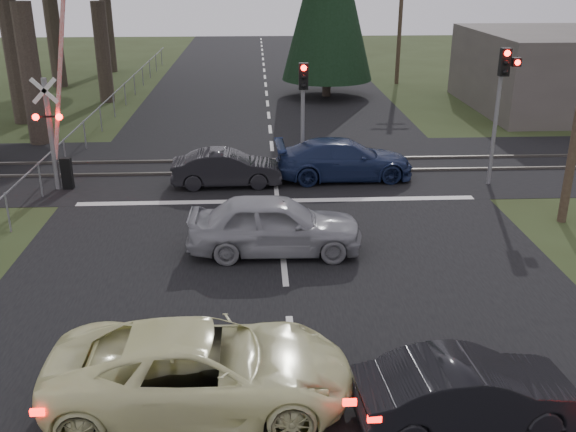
{
  "coord_description": "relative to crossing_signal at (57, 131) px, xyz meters",
  "views": [
    {
      "loc": [
        -0.64,
        -11.49,
        7.22
      ],
      "look_at": [
        0.11,
        3.55,
        1.3
      ],
      "focal_mm": 40.0,
      "sensor_mm": 36.0,
      "label": 1
    }
  ],
  "objects": [
    {
      "name": "fence_left",
      "position": [
        -0.53,
        12.71,
        -2.06
      ],
      "size": [
        0.1,
        36.0,
        1.2
      ],
      "primitive_type": null,
      "color": "slate",
      "rests_on": "ground"
    },
    {
      "name": "utility_pole_mid",
      "position": [
        15.77,
        20.21,
        2.67
      ],
      "size": [
        1.8,
        0.26,
        9.0
      ],
      "color": "#4C3D2D",
      "rests_on": "ground"
    },
    {
      "name": "silver_car",
      "position": [
        7.07,
        -5.54,
        -1.27
      ],
      "size": [
        4.66,
        1.97,
        1.57
      ],
      "primitive_type": "imported",
      "rotation": [
        0.0,
        0.0,
        1.55
      ],
      "color": "gray",
      "rests_on": "ground"
    },
    {
      "name": "rail_corridor",
      "position": [
        7.27,
        2.21,
        -2.05
      ],
      "size": [
        120.0,
        8.0,
        0.01
      ],
      "primitive_type": "cube",
      "color": "black",
      "rests_on": "ground"
    },
    {
      "name": "rail_near",
      "position": [
        7.27,
        1.41,
        -2.01
      ],
      "size": [
        120.0,
        0.12,
        0.1
      ],
      "primitive_type": "cube",
      "color": "#59544C",
      "rests_on": "ground"
    },
    {
      "name": "rail_far",
      "position": [
        7.27,
        3.01,
        -2.01
      ],
      "size": [
        120.0,
        0.12,
        0.1
      ],
      "primitive_type": "cube",
      "color": "#59544C",
      "rests_on": "ground"
    },
    {
      "name": "cream_coupe",
      "position": [
        5.61,
        -11.9,
        -1.33
      ],
      "size": [
        5.26,
        2.45,
        1.46
      ],
      "primitive_type": "imported",
      "rotation": [
        0.0,
        0.0,
        1.58
      ],
      "color": "beige",
      "rests_on": "ground"
    },
    {
      "name": "crossing_signal",
      "position": [
        0.0,
        0.0,
        0.0
      ],
      "size": [
        1.62,
        0.38,
        6.96
      ],
      "color": "slate",
      "rests_on": "ground"
    },
    {
      "name": "ground",
      "position": [
        7.27,
        -9.79,
        -2.06
      ],
      "size": [
        120.0,
        120.0,
        0.0
      ],
      "primitive_type": "plane",
      "color": "#2B3518",
      "rests_on": "ground"
    },
    {
      "name": "dark_car_far",
      "position": [
        5.58,
        0.09,
        -1.43
      ],
      "size": [
        3.81,
        1.43,
        1.24
      ],
      "primitive_type": "imported",
      "rotation": [
        0.0,
        0.0,
        1.6
      ],
      "color": "black",
      "rests_on": "ground"
    },
    {
      "name": "traffic_signal_center",
      "position": [
        8.27,
        0.89,
        0.75
      ],
      "size": [
        0.32,
        0.48,
        4.1
      ],
      "color": "slate",
      "rests_on": "ground"
    },
    {
      "name": "road",
      "position": [
        7.27,
        0.21,
        -2.05
      ],
      "size": [
        14.0,
        100.0,
        0.01
      ],
      "primitive_type": "cube",
      "color": "black",
      "rests_on": "ground"
    },
    {
      "name": "stop_line",
      "position": [
        7.27,
        -1.59,
        -2.05
      ],
      "size": [
        13.0,
        0.35,
        0.0
      ],
      "primitive_type": "cube",
      "color": "silver",
      "rests_on": "ground"
    },
    {
      "name": "traffic_signal_right",
      "position": [
        14.82,
        -0.31,
        1.26
      ],
      "size": [
        0.68,
        0.48,
        4.7
      ],
      "color": "slate",
      "rests_on": "ground"
    },
    {
      "name": "dark_hatchback",
      "position": [
        10.06,
        -12.64,
        -1.44
      ],
      "size": [
        3.87,
        1.62,
        1.24
      ],
      "primitive_type": "imported",
      "rotation": [
        0.0,
        0.0,
        1.65
      ],
      "color": "black",
      "rests_on": "ground"
    },
    {
      "name": "blue_sedan",
      "position": [
        9.74,
        0.68,
        -1.34
      ],
      "size": [
        5.0,
        2.21,
        1.43
      ],
      "primitive_type": "imported",
      "rotation": [
        0.0,
        0.0,
        1.61
      ],
      "color": "#182348",
      "rests_on": "ground"
    }
  ]
}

